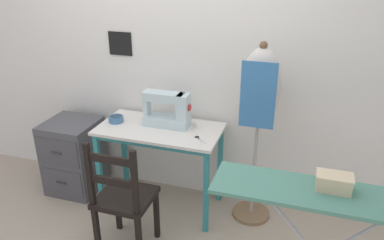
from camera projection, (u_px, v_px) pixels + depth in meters
The scene contains 12 objects.
ground_plane at pixel (151, 222), 3.18m from camera, with size 14.00×14.00×0.00m, color tan.
wall_back at pixel (172, 58), 3.20m from camera, with size 10.00×0.06×2.55m.
sewing_table at pixel (159, 140), 3.14m from camera, with size 1.03×0.54×0.77m.
sewing_machine at pixel (169, 111), 3.09m from camera, with size 0.40×0.16×0.32m.
fabric_bowl at pixel (116, 119), 3.21m from camera, with size 0.13×0.13×0.05m.
scissors at pixel (199, 139), 2.91m from camera, with size 0.12×0.13×0.01m.
thread_spool_near_machine at pixel (195, 125), 3.10m from camera, with size 0.04×0.04×0.04m.
wooden_chair at pixel (124, 199), 2.72m from camera, with size 0.40×0.38×0.95m.
filing_cabinet at pixel (74, 156), 3.52m from camera, with size 0.45×0.47×0.70m.
dress_form at pixel (259, 98), 2.84m from camera, with size 0.32×0.32×1.52m.
ironing_board at pixel (327, 201), 2.07m from camera, with size 1.28×0.34×0.89m.
storage_box at pixel (334, 182), 2.06m from camera, with size 0.20×0.12×0.10m.
Camera 1 is at (1.12, -2.34, 2.07)m, focal length 35.00 mm.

